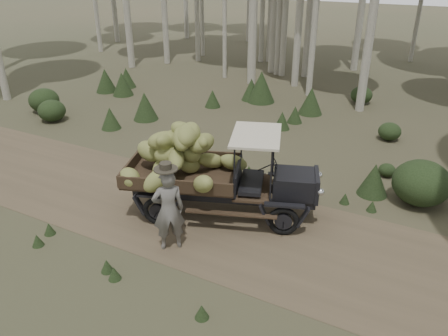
% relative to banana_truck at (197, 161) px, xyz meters
% --- Properties ---
extents(ground, '(120.00, 120.00, 0.00)m').
position_rel_banana_truck_xyz_m(ground, '(-1.17, -0.28, -1.42)').
color(ground, '#473D2B').
rests_on(ground, ground).
extents(dirt_track, '(70.00, 4.00, 0.01)m').
position_rel_banana_truck_xyz_m(dirt_track, '(-1.17, -0.28, -1.41)').
color(dirt_track, brown).
rests_on(dirt_track, ground).
extents(banana_truck, '(5.03, 3.27, 2.46)m').
position_rel_banana_truck_xyz_m(banana_truck, '(0.00, 0.00, 0.00)').
color(banana_truck, black).
rests_on(banana_truck, ground).
extents(farmer, '(0.84, 0.82, 2.11)m').
position_rel_banana_truck_xyz_m(farmer, '(0.26, -1.67, -0.42)').
color(farmer, '#5F5C57').
rests_on(farmer, ground).
extents(undergrowth, '(18.37, 24.46, 1.40)m').
position_rel_banana_truck_xyz_m(undergrowth, '(-1.56, 1.44, -0.90)').
color(undergrowth, '#233319').
rests_on(undergrowth, ground).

